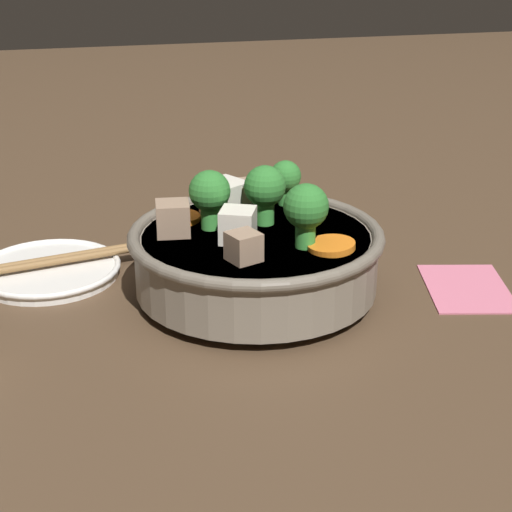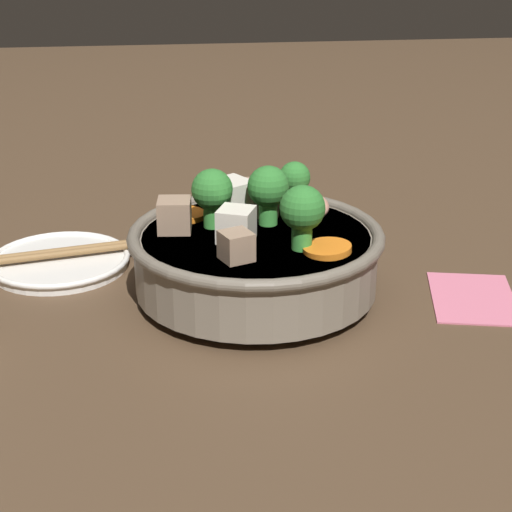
% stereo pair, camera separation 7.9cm
% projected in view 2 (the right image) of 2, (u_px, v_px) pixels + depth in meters
% --- Properties ---
extents(ground_plane, '(3.00, 3.00, 0.00)m').
position_uv_depth(ground_plane, '(256.00, 296.00, 0.81)').
color(ground_plane, '#4C3826').
extents(stirfry_bowl, '(0.24, 0.24, 0.12)m').
position_uv_depth(stirfry_bowl, '(256.00, 251.00, 0.79)').
color(stirfry_bowl, slate).
rests_on(stirfry_bowl, ground_plane).
extents(side_saucer, '(0.14, 0.14, 0.01)m').
position_uv_depth(side_saucer, '(60.00, 261.00, 0.87)').
color(side_saucer, white).
rests_on(side_saucer, ground_plane).
extents(napkin, '(0.12, 0.10, 0.00)m').
position_uv_depth(napkin, '(473.00, 297.00, 0.81)').
color(napkin, '#D16B84').
rests_on(napkin, ground_plane).
extents(chopsticks_pair, '(0.06, 0.24, 0.01)m').
position_uv_depth(chopsticks_pair, '(59.00, 253.00, 0.87)').
color(chopsticks_pair, olive).
rests_on(chopsticks_pair, side_saucer).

